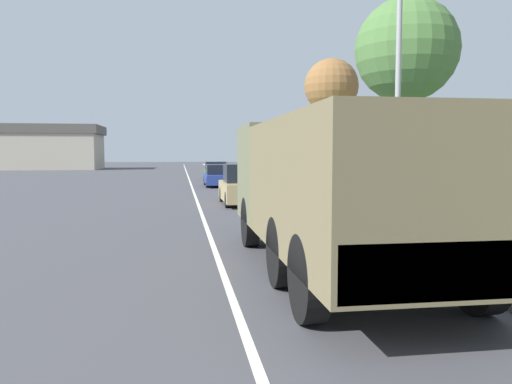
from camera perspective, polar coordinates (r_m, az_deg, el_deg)
ground_plane at (r=36.20m, az=-7.51°, el=1.06°), size 180.00×180.00×0.00m
lane_centre_stripe at (r=36.20m, az=-7.51°, el=1.06°), size 0.12×120.00×0.00m
sidewalk_right at (r=36.57m, az=-0.44°, el=1.23°), size 1.80×120.00×0.12m
grass_strip_right at (r=37.46m, az=6.23°, el=1.20°), size 7.00×120.00×0.02m
military_truck at (r=8.85m, az=9.14°, el=0.92°), size 2.59×7.79×2.74m
car_nearest_ahead at (r=20.66m, az=-1.19°, el=0.65°), size 1.94×4.00×1.66m
car_second_ahead at (r=32.24m, az=-4.25°, el=1.81°), size 1.82×4.51×1.39m
car_third_ahead at (r=41.29m, az=-4.64°, el=2.39°), size 1.88×4.32×1.43m
pickup_truck at (r=18.27m, az=16.10°, el=0.43°), size 1.96×5.70×1.80m
lamp_post at (r=13.33m, az=15.07°, el=12.92°), size 1.69×0.24×6.65m
tree_mid_right at (r=21.44m, az=16.83°, el=15.23°), size 4.09×4.09×8.23m
tree_far_right at (r=32.80m, az=8.61°, el=11.84°), size 3.45×3.45×8.10m
utility_box at (r=16.08m, az=16.92°, el=-1.95°), size 0.55×0.45×0.70m
building_distant at (r=72.60m, az=-24.47°, el=4.70°), size 18.58×9.05×5.82m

